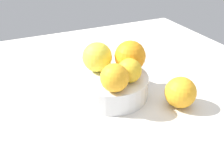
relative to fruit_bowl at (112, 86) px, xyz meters
The scene contains 7 objects.
ground_plane 3.77cm from the fruit_bowl, ahead, with size 110.00×110.00×2.00cm, color silver.
fruit_bowl is the anchor object (origin of this frame).
orange_in_bowl_0 9.36cm from the fruit_bowl, 160.50° to the left, with size 6.83×6.83×6.83cm, color #F9A823.
orange_in_bowl_1 8.75cm from the fruit_bowl, 24.02° to the left, with size 7.96×7.96×7.96cm, color yellow.
orange_in_bowl_2 9.36cm from the fruit_bowl, 78.56° to the right, with size 8.39×8.39×8.39cm, color orange.
orange_in_bowl_3 7.89cm from the fruit_bowl, 143.88° to the right, with size 6.11×6.11×6.11cm, color yellow.
orange_loose_0 17.85cm from the fruit_bowl, 130.64° to the right, with size 7.94×7.94×7.94cm, color #F9A823.
Camera 1 is at (-53.68, 24.57, 38.68)cm, focal length 41.26 mm.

